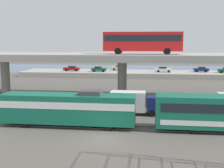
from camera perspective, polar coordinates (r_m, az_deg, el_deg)
name	(u,v)px	position (r m, az deg, el deg)	size (l,w,h in m)	color
ground_plane	(104,139)	(29.09, -1.62, -10.81)	(260.00, 260.00, 0.00)	#565149
rail_strip_near	(108,129)	(32.14, -0.73, -8.84)	(110.00, 0.12, 0.12)	#59544C
rail_strip_far	(110,125)	(33.55, -0.38, -8.11)	(110.00, 0.12, 0.12)	#59544C
train_locomotive	(62,107)	(33.44, -9.84, -4.51)	(16.17, 3.04, 4.18)	#14664C
highway_overpass	(122,58)	(47.45, 2.03, 5.11)	(96.00, 12.99, 7.69)	#9E998E
transit_bus_on_overpass	(143,41)	(45.21, 6.07, 8.47)	(12.00, 2.68, 3.40)	red
service_truck_west	(135,102)	(38.53, 4.49, -3.58)	(6.80, 2.46, 3.04)	navy
pier_parking_lot	(133,74)	(82.76, 4.18, 2.02)	(63.77, 12.22, 1.38)	#9E998E
parked_car_0	(119,68)	(85.90, 1.43, 3.24)	(4.49, 1.90, 1.50)	#B7B7BC
parked_car_2	(99,69)	(81.87, -2.63, 2.99)	(4.15, 1.89, 1.50)	#0C4C26
parked_car_3	(72,68)	(84.51, -7.96, 3.08)	(4.60, 1.86, 1.50)	maroon
parked_car_4	(163,69)	(81.76, 10.08, 2.87)	(4.60, 1.90, 1.50)	silver
parked_car_5	(201,69)	(84.59, 17.19, 2.80)	(4.05, 1.95, 1.50)	navy
harbor_water	(136,69)	(105.70, 4.83, 2.96)	(140.00, 36.00, 0.01)	#385B7A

